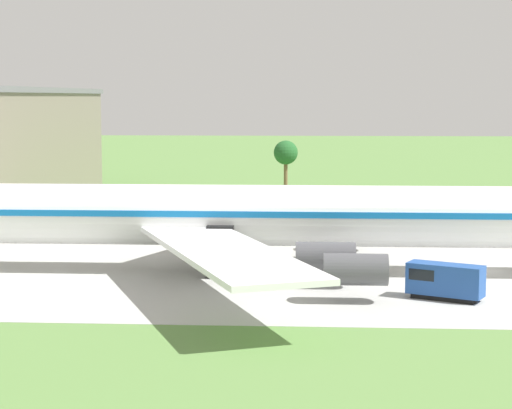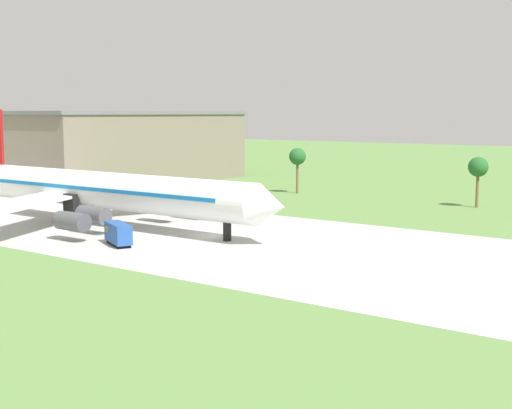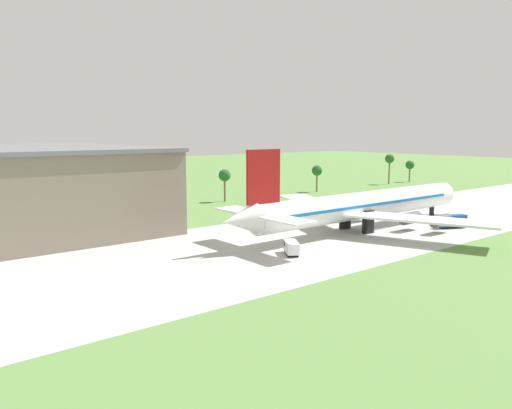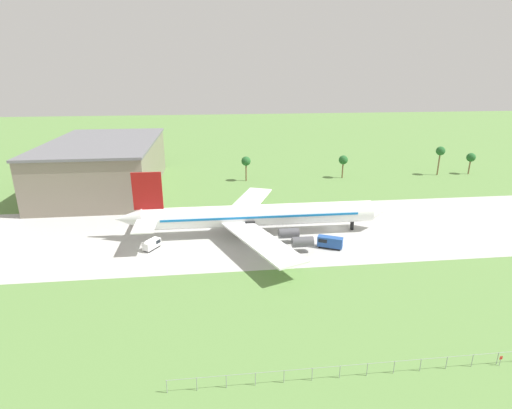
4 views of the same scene
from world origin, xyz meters
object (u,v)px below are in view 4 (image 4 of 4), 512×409
baggage_tug (329,242)px  catering_van (152,244)px  no_stopping_sign (501,360)px  jet_airliner (255,215)px  terminal_building (105,165)px

baggage_tug → catering_van: size_ratio=1.24×
no_stopping_sign → baggage_tug: bearing=107.1°
catering_van → no_stopping_sign: 73.50m
jet_airliner → no_stopping_sign: 61.66m
jet_airliner → catering_van: size_ratio=14.05×
jet_airliner → catering_van: (-26.03, -6.24, -4.02)m
catering_van → no_stopping_sign: size_ratio=3.03×
baggage_tug → terminal_building: bearing=137.8°
jet_airliner → baggage_tug: size_ratio=11.38×
jet_airliner → terminal_building: bearing=135.0°
jet_airliner → no_stopping_sign: size_ratio=42.56×
no_stopping_sign → terminal_building: bearing=127.6°
baggage_tug → terminal_building: 89.57m
baggage_tug → no_stopping_sign: size_ratio=3.74×
jet_airliner → catering_van: 27.07m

